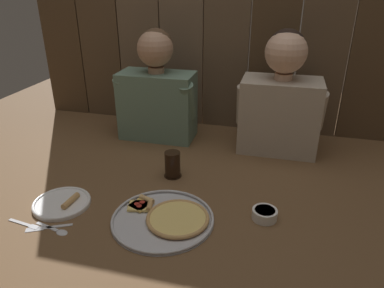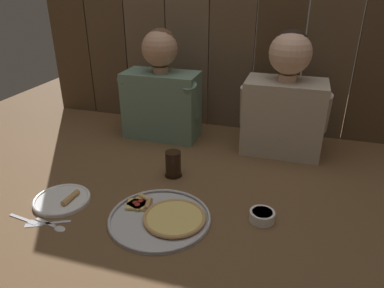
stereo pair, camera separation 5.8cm
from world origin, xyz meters
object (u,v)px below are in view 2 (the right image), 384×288
Objects in this scene: dipping_bowl at (262,216)px; diner_left at (161,90)px; diner_right at (285,99)px; dinner_plate at (62,200)px; pizza_tray at (164,217)px; drinking_glass at (173,164)px.

dipping_bowl is 0.88m from diner_left.
diner_left is at bearing -179.96° from diner_right.
diner_left is at bearing 78.55° from dinner_plate.
diner_left is at bearing 111.50° from pizza_tray.
pizza_tray is 1.70× the size of dinner_plate.
drinking_glass is at bearing -62.84° from diner_left.
diner_right reaches higher than pizza_tray.
dipping_bowl is (0.33, 0.10, 0.01)m from pizza_tray.
diner_right is at bearing 42.70° from drinking_glass.
dipping_bowl is (0.75, 0.11, 0.01)m from dinner_plate.
diner_right is (0.42, 0.39, 0.21)m from drinking_glass.
diner_right is (0.76, 0.70, 0.26)m from dinner_plate.
dipping_bowl is 0.16× the size of diner_right.
diner_left is (-0.27, 0.69, 0.25)m from pizza_tray.
dinner_plate is (-0.41, -0.01, -0.00)m from pizza_tray.
diner_left is 0.97× the size of diner_right.
diner_left is (0.14, 0.70, 0.25)m from dinner_plate.
diner_right is at bearing 63.39° from pizza_tray.
dipping_bowl is 0.16× the size of diner_left.
diner_right is (0.62, 0.00, 0.01)m from diner_left.
diner_left is at bearing 135.44° from dipping_bowl.
diner_right is at bearing 88.65° from dipping_bowl.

